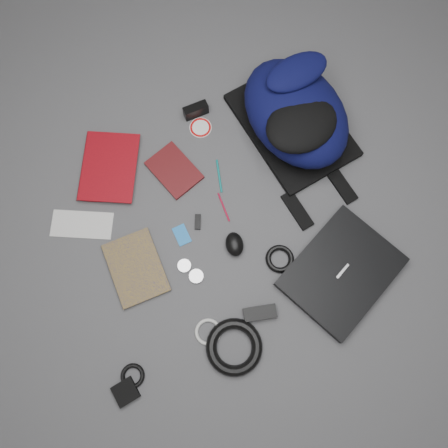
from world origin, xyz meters
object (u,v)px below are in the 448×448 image
object	(u,v)px
backpack	(296,113)
comic_book	(112,278)
dvd_case	(174,170)
power_brick	(260,313)
textbook_red	(82,166)
laptop	(341,272)
pouch	(126,392)
mouse	(234,244)
compact_camera	(196,110)

from	to	relation	value
backpack	comic_book	distance (m)	0.94
dvd_case	power_brick	xyz separation A→B (m)	(0.15, -0.63, 0.01)
textbook_red	power_brick	distance (m)	0.90
backpack	power_brick	xyz separation A→B (m)	(-0.36, -0.67, -0.10)
textbook_red	power_brick	xyz separation A→B (m)	(0.49, -0.76, -0.00)
laptop	pouch	bearing A→B (deg)	160.51
backpack	laptop	bearing A→B (deg)	-105.83
power_brick	backpack	bearing A→B (deg)	70.23
laptop	dvd_case	size ratio (longest dim) A/B	1.99
comic_book	mouse	xyz separation A→B (m)	(0.47, -0.02, 0.01)
compact_camera	mouse	size ratio (longest dim) A/B	1.07
mouse	laptop	bearing A→B (deg)	-25.33
dvd_case	power_brick	bearing A→B (deg)	-100.56
laptop	dvd_case	distance (m)	0.75
pouch	laptop	bearing A→B (deg)	10.91
comic_book	pouch	distance (m)	0.41
backpack	compact_camera	world-z (taller)	backpack
laptop	dvd_case	bearing A→B (deg)	99.37
textbook_red	power_brick	world-z (taller)	textbook_red
dvd_case	backpack	bearing A→B (deg)	-18.86
laptop	power_brick	world-z (taller)	laptop
backpack	textbook_red	size ratio (longest dim) A/B	1.89
backpack	compact_camera	xyz separation A→B (m)	(-0.36, 0.17, -0.09)
laptop	pouch	distance (m)	0.88
dvd_case	compact_camera	bearing A→B (deg)	30.68
laptop	power_brick	xyz separation A→B (m)	(-0.34, -0.05, -0.01)
power_brick	compact_camera	bearing A→B (deg)	98.09
backpack	dvd_case	bearing A→B (deg)	171.71
textbook_red	mouse	distance (m)	0.68
mouse	backpack	bearing A→B (deg)	53.95
laptop	textbook_red	bearing A→B (deg)	109.15
laptop	dvd_case	world-z (taller)	laptop
comic_book	mouse	size ratio (longest dim) A/B	2.74
pouch	comic_book	bearing A→B (deg)	82.95
laptop	dvd_case	xyz separation A→B (m)	(-0.48, 0.58, -0.01)
compact_camera	pouch	size ratio (longest dim) A/B	1.29
textbook_red	mouse	bearing A→B (deg)	-24.28
comic_book	pouch	bearing A→B (deg)	-102.27
laptop	comic_book	size ratio (longest dim) A/B	1.57
textbook_red	dvd_case	xyz separation A→B (m)	(0.34, -0.12, -0.01)
backpack	dvd_case	distance (m)	0.52
pouch	power_brick	bearing A→B (deg)	12.29
power_brick	textbook_red	bearing A→B (deg)	131.67
comic_book	dvd_case	xyz separation A→B (m)	(0.34, 0.34, -0.00)
textbook_red	power_brick	size ratio (longest dim) A/B	2.46
laptop	compact_camera	bearing A→B (deg)	81.91
textbook_red	pouch	distance (m)	0.87
laptop	mouse	distance (m)	0.41
compact_camera	pouch	xyz separation A→B (m)	(-0.54, -0.96, -0.02)
backpack	comic_book	bearing A→B (deg)	-168.61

